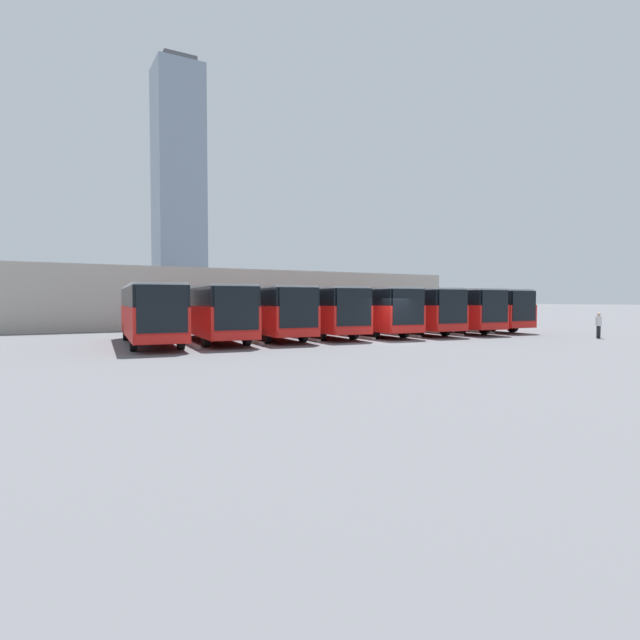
% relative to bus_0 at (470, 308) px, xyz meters
% --- Properties ---
extents(ground_plane, '(600.00, 600.00, 0.00)m').
position_rel_bus_0_xyz_m(ground_plane, '(12.45, 6.16, -1.78)').
color(ground_plane, '#5B5B60').
extents(bus_0, '(3.49, 11.41, 3.19)m').
position_rel_bus_0_xyz_m(bus_0, '(0.00, 0.00, 0.00)').
color(bus_0, red).
rests_on(bus_0, ground_plane).
extents(curb_divider_0, '(0.71, 5.06, 0.15)m').
position_rel_bus_0_xyz_m(curb_divider_0, '(1.78, 1.66, -1.71)').
color(curb_divider_0, '#9E9E99').
rests_on(curb_divider_0, ground_plane).
extents(bus_1, '(3.49, 11.41, 3.19)m').
position_rel_bus_0_xyz_m(bus_1, '(3.56, 0.57, 0.00)').
color(bus_1, red).
rests_on(bus_1, ground_plane).
extents(curb_divider_1, '(0.71, 5.06, 0.15)m').
position_rel_bus_0_xyz_m(curb_divider_1, '(5.33, 2.23, -1.71)').
color(curb_divider_1, '#9E9E99').
rests_on(curb_divider_1, ground_plane).
extents(bus_2, '(3.49, 11.41, 3.19)m').
position_rel_bus_0_xyz_m(bus_2, '(7.12, 0.41, 0.00)').
color(bus_2, red).
rests_on(bus_2, ground_plane).
extents(curb_divider_2, '(0.71, 5.06, 0.15)m').
position_rel_bus_0_xyz_m(curb_divider_2, '(8.89, 2.07, -1.71)').
color(curb_divider_2, '#9E9E99').
rests_on(curb_divider_2, ground_plane).
extents(bus_3, '(3.49, 11.41, 3.19)m').
position_rel_bus_0_xyz_m(bus_3, '(10.67, 0.42, 0.00)').
color(bus_3, red).
rests_on(bus_3, ground_plane).
extents(curb_divider_3, '(0.71, 5.06, 0.15)m').
position_rel_bus_0_xyz_m(curb_divider_3, '(12.45, 2.08, -1.71)').
color(curb_divider_3, '#9E9E99').
rests_on(curb_divider_3, ground_plane).
extents(bus_4, '(3.49, 11.41, 3.19)m').
position_rel_bus_0_xyz_m(bus_4, '(14.23, 0.03, 0.00)').
color(bus_4, red).
rests_on(bus_4, ground_plane).
extents(curb_divider_4, '(0.71, 5.06, 0.15)m').
position_rel_bus_0_xyz_m(curb_divider_4, '(16.01, 1.69, -1.71)').
color(curb_divider_4, '#9E9E99').
rests_on(curb_divider_4, ground_plane).
extents(bus_5, '(3.49, 11.41, 3.19)m').
position_rel_bus_0_xyz_m(bus_5, '(17.79, 0.22, 0.00)').
color(bus_5, red).
rests_on(bus_5, ground_plane).
extents(curb_divider_5, '(0.71, 5.06, 0.15)m').
position_rel_bus_0_xyz_m(curb_divider_5, '(19.56, 1.88, -1.71)').
color(curb_divider_5, '#9E9E99').
rests_on(curb_divider_5, ground_plane).
extents(bus_6, '(3.49, 11.41, 3.19)m').
position_rel_bus_0_xyz_m(bus_6, '(21.35, 0.66, 0.00)').
color(bus_6, red).
rests_on(bus_6, ground_plane).
extents(curb_divider_6, '(0.71, 5.06, 0.15)m').
position_rel_bus_0_xyz_m(curb_divider_6, '(23.12, 2.32, -1.71)').
color(curb_divider_6, '#9E9E99').
rests_on(curb_divider_6, ground_plane).
extents(bus_7, '(3.49, 11.41, 3.19)m').
position_rel_bus_0_xyz_m(bus_7, '(24.90, 1.07, 0.00)').
color(bus_7, red).
rests_on(bus_7, ground_plane).
extents(pedestrian, '(0.51, 0.51, 1.62)m').
position_rel_bus_0_xyz_m(pedestrian, '(-0.50, 10.29, -0.91)').
color(pedestrian, black).
rests_on(pedestrian, ground_plane).
extents(station_building, '(40.74, 13.73, 5.14)m').
position_rel_bus_0_xyz_m(station_building, '(12.45, -17.59, 0.82)').
color(station_building, '#A8A399').
rests_on(station_building, ground_plane).
extents(office_tower, '(15.00, 15.00, 81.17)m').
position_rel_bus_0_xyz_m(office_tower, '(-10.47, -138.25, 38.20)').
color(office_tower, '#7F8EA3').
rests_on(office_tower, ground_plane).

